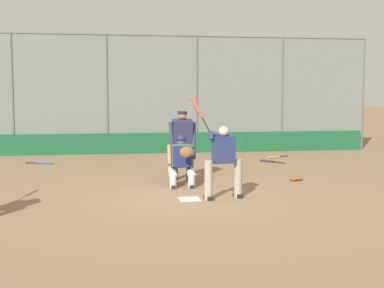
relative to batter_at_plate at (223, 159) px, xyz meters
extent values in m
plane|color=#846647|center=(0.70, -0.03, -0.82)|extent=(160.00, 160.00, 0.00)
cube|color=white|center=(0.70, -0.03, -0.81)|extent=(0.43, 0.43, 0.01)
cylinder|color=#515651|center=(-7.53, -8.94, 1.34)|extent=(0.08, 0.08, 4.32)
cylinder|color=#515651|center=(-4.24, -8.94, 1.34)|extent=(0.08, 0.08, 4.32)
cylinder|color=#515651|center=(-0.95, -8.94, 1.34)|extent=(0.08, 0.08, 4.32)
cylinder|color=#515651|center=(2.34, -8.94, 1.34)|extent=(0.08, 0.08, 4.32)
cylinder|color=#515651|center=(5.63, -8.94, 1.34)|extent=(0.08, 0.08, 4.32)
cube|color=slate|center=(0.70, -8.94, 1.34)|extent=(16.46, 0.01, 4.32)
cylinder|color=#515651|center=(0.70, -8.94, 3.47)|extent=(16.46, 0.06, 0.06)
cube|color=#19512D|center=(0.70, -8.84, -0.45)|extent=(16.13, 0.18, 0.74)
cube|color=slate|center=(1.29, -11.52, -0.76)|extent=(11.52, 3.05, 0.12)
cube|color=slate|center=(1.29, -10.42, -0.60)|extent=(11.52, 0.55, 0.44)
cube|color=#B7BABC|center=(1.29, -10.42, -0.34)|extent=(11.52, 0.24, 0.08)
cube|color=slate|center=(1.29, -10.97, -0.44)|extent=(11.52, 0.55, 0.76)
cube|color=#B7BABC|center=(1.29, -10.97, -0.02)|extent=(11.52, 0.24, 0.08)
cube|color=slate|center=(1.29, -11.52, -0.28)|extent=(11.52, 0.55, 1.08)
cube|color=#B7BABC|center=(1.29, -11.52, 0.30)|extent=(11.52, 0.24, 0.08)
cube|color=slate|center=(1.29, -12.07, -0.12)|extent=(11.52, 0.55, 1.40)
cube|color=#B7BABC|center=(1.29, -12.07, 0.62)|extent=(11.52, 0.24, 0.08)
cube|color=slate|center=(1.29, -12.62, 0.04)|extent=(11.52, 0.55, 1.72)
cube|color=#B7BABC|center=(1.29, -12.62, 0.94)|extent=(11.52, 0.24, 0.08)
cylinder|color=gray|center=(-0.34, -0.07, -0.42)|extent=(0.17, 0.17, 0.81)
cube|color=black|center=(-0.34, -0.07, -0.78)|extent=(0.17, 0.30, 0.08)
cylinder|color=gray|center=(0.32, 0.08, -0.42)|extent=(0.17, 0.17, 0.81)
cube|color=black|center=(0.32, 0.08, -0.78)|extent=(0.17, 0.30, 0.08)
cube|color=navy|center=(-0.01, 0.00, 0.20)|extent=(0.48, 0.34, 0.55)
sphere|color=tan|center=(-0.01, 0.00, 0.58)|extent=(0.21, 0.21, 0.21)
cylinder|color=navy|center=(0.00, -0.02, 0.49)|extent=(0.57, 0.17, 0.21)
cylinder|color=navy|center=(0.26, 0.04, 0.49)|extent=(0.15, 0.17, 0.16)
sphere|color=black|center=(0.27, 0.02, 0.55)|extent=(0.04, 0.04, 0.04)
cylinder|color=black|center=(0.34, -0.05, 0.70)|extent=(0.18, 0.17, 0.32)
cylinder|color=maroon|center=(0.51, -0.21, 1.06)|extent=(0.28, 0.27, 0.45)
cylinder|color=#B7B7BC|center=(0.45, -1.33, -0.66)|extent=(0.16, 0.16, 0.32)
cylinder|color=#B7B7BC|center=(0.44, -1.54, -0.48)|extent=(0.21, 0.49, 0.25)
cube|color=black|center=(0.45, -1.33, -0.78)|extent=(0.11, 0.26, 0.08)
cylinder|color=#B7B7BC|center=(0.87, -1.36, -0.66)|extent=(0.16, 0.16, 0.32)
cylinder|color=#B7B7BC|center=(0.86, -1.56, -0.48)|extent=(0.21, 0.49, 0.25)
cube|color=black|center=(0.87, -1.36, -0.78)|extent=(0.11, 0.26, 0.08)
cube|color=#2D5138|center=(0.65, -1.60, -0.10)|extent=(0.48, 0.39, 0.57)
cube|color=#191E47|center=(0.65, -1.45, -0.10)|extent=(0.42, 0.16, 0.48)
sphere|color=#936B4C|center=(0.65, -1.60, 0.26)|extent=(0.21, 0.21, 0.21)
sphere|color=#191E47|center=(0.65, -1.60, 0.30)|extent=(0.24, 0.24, 0.24)
cylinder|color=#2D5138|center=(0.49, -1.34, 0.08)|extent=(0.33, 0.55, 0.17)
ellipsoid|color=brown|center=(0.60, -1.09, 0.05)|extent=(0.30, 0.11, 0.24)
cylinder|color=#936B4C|center=(0.92, -1.61, -0.07)|extent=(0.11, 0.33, 0.46)
cylinder|color=#333333|center=(0.29, -2.60, -0.37)|extent=(0.19, 0.19, 0.89)
cube|color=black|center=(0.29, -2.60, -0.78)|extent=(0.12, 0.28, 0.08)
cylinder|color=#333333|center=(0.70, -2.58, -0.37)|extent=(0.19, 0.19, 0.89)
cube|color=black|center=(0.70, -2.58, -0.78)|extent=(0.12, 0.28, 0.08)
cube|color=#282D4C|center=(0.49, -2.53, 0.39)|extent=(0.50, 0.44, 0.68)
sphere|color=#936B4C|center=(0.49, -2.53, 0.82)|extent=(0.22, 0.22, 0.22)
cylinder|color=black|center=(0.49, -2.53, 0.88)|extent=(0.23, 0.23, 0.08)
cylinder|color=#282D4C|center=(0.21, -2.48, 0.18)|extent=(0.15, 0.25, 0.95)
cylinder|color=#282D4C|center=(0.77, -2.46, 0.18)|extent=(0.16, 0.25, 0.95)
sphere|color=black|center=(4.86, -6.40, -0.79)|extent=(0.04, 0.04, 0.04)
cylinder|color=black|center=(4.68, -6.36, -0.79)|extent=(0.36, 0.11, 0.03)
cylinder|color=#334789|center=(4.27, -6.26, -0.79)|extent=(0.50, 0.18, 0.07)
sphere|color=black|center=(-3.06, -5.14, -0.79)|extent=(0.04, 0.04, 0.04)
cylinder|color=black|center=(-2.95, -5.30, -0.79)|extent=(0.25, 0.32, 0.03)
cylinder|color=#28282D|center=(-2.68, -5.65, -0.79)|extent=(0.37, 0.46, 0.07)
sphere|color=black|center=(-0.06, -8.64, -0.79)|extent=(0.04, 0.04, 0.04)
cylinder|color=black|center=(0.01, -8.47, -0.79)|extent=(0.17, 0.35, 0.03)
cylinder|color=#334789|center=(0.18, -8.06, -0.79)|extent=(0.26, 0.50, 0.07)
sphere|color=black|center=(-3.79, -6.92, -0.79)|extent=(0.04, 0.04, 0.04)
cylinder|color=black|center=(-3.62, -6.85, -0.79)|extent=(0.35, 0.16, 0.03)
cylinder|color=tan|center=(-3.21, -6.69, -0.79)|extent=(0.50, 0.25, 0.07)
ellipsoid|color=brown|center=(-2.31, -1.97, -0.76)|extent=(0.33, 0.21, 0.12)
ellipsoid|color=brown|center=(-2.22, -1.87, -0.77)|extent=(0.12, 0.09, 0.10)
camera|label=1|loc=(2.33, 10.68, 1.33)|focal=50.00mm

